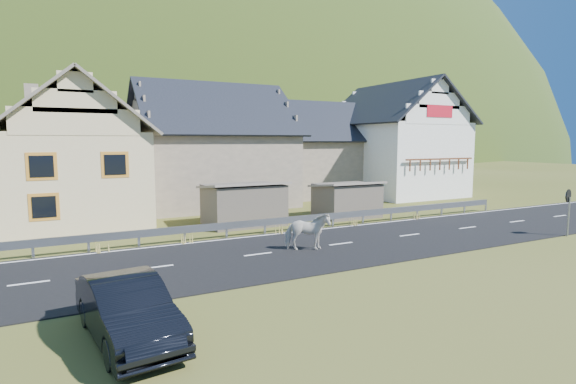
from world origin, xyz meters
TOP-DOWN VIEW (x-y plane):
  - ground at (0.00, 0.00)m, footprint 160.00×160.00m
  - road at (0.00, 0.00)m, footprint 60.00×7.00m
  - lane_markings at (0.00, 0.00)m, footprint 60.00×6.60m
  - guardrail at (-0.00, 3.68)m, footprint 28.10×0.09m
  - shed_left at (-2.00, 6.50)m, footprint 4.30×3.30m
  - shed_right at (4.50, 6.00)m, footprint 3.80×2.90m
  - house_cream at (-10.00, 12.00)m, footprint 7.80×9.80m
  - house_stone_a at (-1.00, 15.00)m, footprint 10.80×9.80m
  - house_stone_b at (9.00, 17.00)m, footprint 9.80×8.80m
  - house_white at (15.00, 14.00)m, footprint 8.80×10.80m
  - mountain at (5.00, 180.00)m, footprint 440.00×280.00m
  - horse at (-1.89, -0.30)m, footprint 1.50×2.04m
  - car at (-9.77, -5.67)m, footprint 2.04×4.54m
  - traffic_mirror at (10.67, -3.54)m, footprint 0.63×0.23m

SIDE VIEW (x-z plane):
  - mountain at x=5.00m, z-range -150.00..110.00m
  - ground at x=0.00m, z-range 0.00..0.00m
  - road at x=0.00m, z-range 0.00..0.04m
  - lane_markings at x=0.00m, z-range 0.04..0.05m
  - guardrail at x=0.00m, z-range 0.19..0.94m
  - car at x=-9.77m, z-range 0.00..1.45m
  - horse at x=-1.89m, z-range 0.04..1.61m
  - shed_right at x=4.50m, z-range -0.10..2.10m
  - shed_left at x=-2.00m, z-range -0.10..2.30m
  - traffic_mirror at x=10.67m, z-range 0.53..2.81m
  - house_stone_b at x=9.00m, z-range 0.19..8.29m
  - house_cream at x=-10.00m, z-range 0.21..8.51m
  - house_stone_a at x=-1.00m, z-range 0.18..9.08m
  - house_white at x=15.00m, z-range 0.21..9.91m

